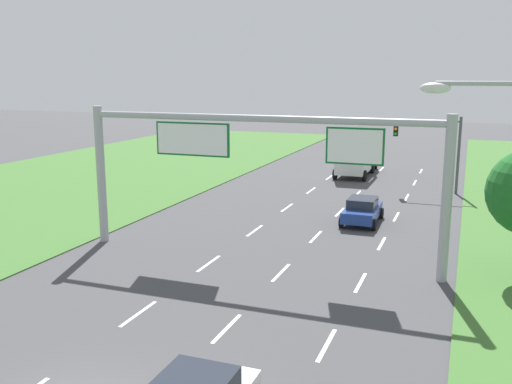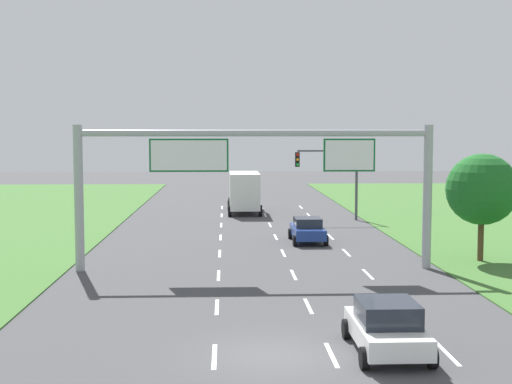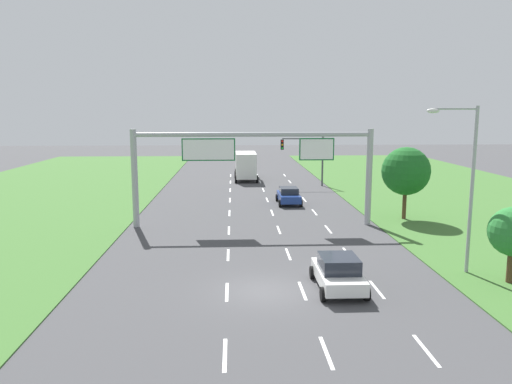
{
  "view_description": "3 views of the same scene",
  "coord_description": "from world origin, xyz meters",
  "px_view_note": "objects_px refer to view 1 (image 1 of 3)",
  "views": [
    {
      "loc": [
        9.06,
        -10.67,
        8.53
      ],
      "look_at": [
        -0.16,
        13.97,
        3.1
      ],
      "focal_mm": 40.0,
      "sensor_mm": 36.0,
      "label": 1
    },
    {
      "loc": [
        -1.38,
        -20.69,
        6.65
      ],
      "look_at": [
        0.05,
        13.29,
        3.78
      ],
      "focal_mm": 50.0,
      "sensor_mm": 36.0,
      "label": 2
    },
    {
      "loc": [
        -1.42,
        -21.97,
        8.24
      ],
      "look_at": [
        0.18,
        12.81,
        2.57
      ],
      "focal_mm": 35.0,
      "sensor_mm": 36.0,
      "label": 3
    }
  ],
  "objects_px": {
    "car_lead_silver": "(362,210)",
    "sign_gantry": "(254,156)",
    "box_truck": "(357,154)",
    "traffic_light_mast": "(431,140)"
  },
  "relations": [
    {
      "from": "car_lead_silver",
      "to": "sign_gantry",
      "type": "distance_m",
      "value": 10.06
    },
    {
      "from": "sign_gantry",
      "to": "car_lead_silver",
      "type": "bearing_deg",
      "value": 67.23
    },
    {
      "from": "box_truck",
      "to": "traffic_light_mast",
      "type": "distance_m",
      "value": 8.78
    },
    {
      "from": "car_lead_silver",
      "to": "sign_gantry",
      "type": "relative_size",
      "value": 0.23
    },
    {
      "from": "car_lead_silver",
      "to": "traffic_light_mast",
      "type": "distance_m",
      "value": 11.55
    },
    {
      "from": "box_truck",
      "to": "traffic_light_mast",
      "type": "relative_size",
      "value": 1.37
    },
    {
      "from": "box_truck",
      "to": "traffic_light_mast",
      "type": "xyz_separation_m",
      "value": [
        6.44,
        -5.6,
        2.08
      ]
    },
    {
      "from": "box_truck",
      "to": "sign_gantry",
      "type": "xyz_separation_m",
      "value": [
        -0.11,
        -24.78,
        3.11
      ]
    },
    {
      "from": "car_lead_silver",
      "to": "traffic_light_mast",
      "type": "bearing_deg",
      "value": 74.04
    },
    {
      "from": "car_lead_silver",
      "to": "traffic_light_mast",
      "type": "height_order",
      "value": "traffic_light_mast"
    }
  ]
}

